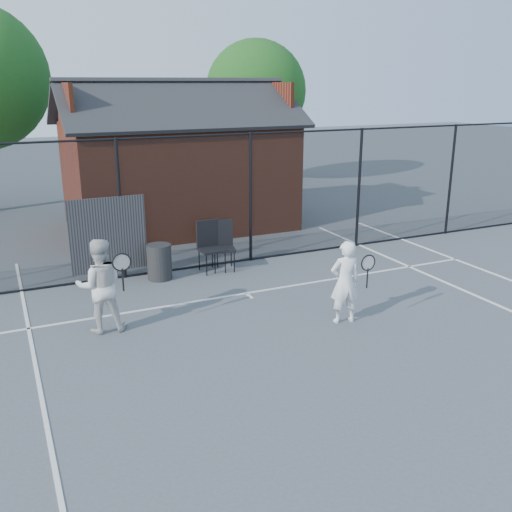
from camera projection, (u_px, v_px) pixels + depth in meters
name	position (u px, v px, depth m)	size (l,w,h in m)	color
ground	(324.00, 356.00, 8.87)	(80.00, 80.00, 0.00)	#464D50
court_lines	(375.00, 396.00, 7.72)	(11.02, 18.00, 0.01)	silver
fence	(197.00, 206.00, 12.66)	(22.04, 3.00, 3.00)	black
clubhouse	(178.00, 171.00, 16.41)	(6.50, 4.36, 4.19)	maroon
tree_right	(256.00, 91.00, 22.57)	(3.97, 3.97, 5.70)	#382316
player_front	(345.00, 282.00, 9.92)	(0.69, 0.53, 1.49)	white
player_back	(100.00, 286.00, 9.55)	(0.91, 0.71, 1.62)	silver
chair_left	(223.00, 247.00, 12.76)	(0.52, 0.54, 1.09)	black
chair_right	(212.00, 248.00, 12.65)	(0.53, 0.56, 1.11)	black
waste_bin	(159.00, 262.00, 12.22)	(0.53, 0.53, 0.77)	black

